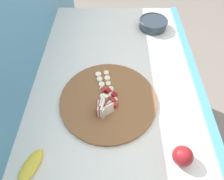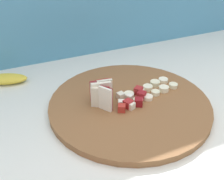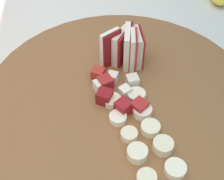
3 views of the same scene
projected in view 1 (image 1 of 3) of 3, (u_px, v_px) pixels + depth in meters
ground at (115, 148)px, 1.71m from camera, size 10.00×10.00×0.00m
tiled_countertop at (116, 123)px, 1.34m from camera, size 1.32×0.82×0.93m
tile_backsplash at (41, 98)px, 1.12m from camera, size 2.40×0.04×1.50m
cutting_board at (108, 100)px, 0.89m from camera, size 0.44×0.44×0.02m
apple_wedge_fan at (103, 109)px, 0.82m from camera, size 0.06×0.07×0.07m
apple_dice_pile at (110, 97)px, 0.88m from camera, size 0.11×0.08×0.02m
banana_slice_rows at (104, 84)px, 0.93m from camera, size 0.17×0.09×0.01m
ceramic_bowl at (153, 23)px, 1.21m from camera, size 0.17×0.17×0.06m
banana_peel at (31, 166)px, 0.71m from camera, size 0.14×0.10×0.03m
whole_apple at (183, 156)px, 0.71m from camera, size 0.08×0.08×0.08m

